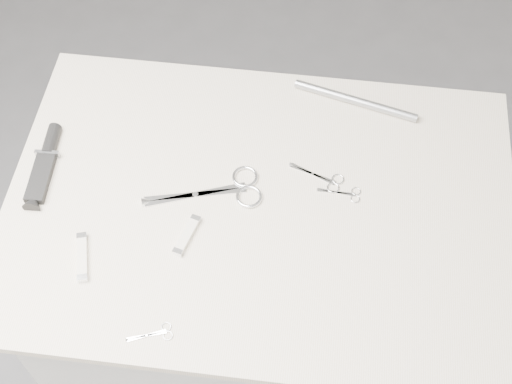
# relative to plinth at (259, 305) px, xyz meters

# --- Properties ---
(ground) EXTENTS (4.00, 4.00, 0.01)m
(ground) POSITION_rel_plinth_xyz_m (0.00, 0.00, -0.46)
(ground) COLOR slate
(ground) RESTS_ON ground
(plinth) EXTENTS (0.90, 0.60, 0.90)m
(plinth) POSITION_rel_plinth_xyz_m (0.00, 0.00, 0.00)
(plinth) COLOR silver
(plinth) RESTS_ON ground
(display_board) EXTENTS (1.00, 0.70, 0.02)m
(display_board) POSITION_rel_plinth_xyz_m (0.00, 0.00, 0.46)
(display_board) COLOR beige
(display_board) RESTS_ON plinth
(large_shears) EXTENTS (0.23, 0.13, 0.01)m
(large_shears) POSITION_rel_plinth_xyz_m (-0.06, 0.03, 0.47)
(large_shears) COLOR white
(large_shears) RESTS_ON display_board
(embroidery_scissors_a) EXTENTS (0.11, 0.07, 0.00)m
(embroidery_scissors_a) POSITION_rel_plinth_xyz_m (0.12, 0.07, 0.47)
(embroidery_scissors_a) COLOR white
(embroidery_scissors_a) RESTS_ON display_board
(embroidery_scissors_b) EXTENTS (0.09, 0.04, 0.00)m
(embroidery_scissors_b) POSITION_rel_plinth_xyz_m (0.17, 0.05, 0.47)
(embroidery_scissors_b) COLOR white
(embroidery_scissors_b) RESTS_ON display_board
(tiny_scissors) EXTENTS (0.08, 0.05, 0.00)m
(tiny_scissors) POSITION_rel_plinth_xyz_m (-0.15, -0.29, 0.47)
(tiny_scissors) COLOR white
(tiny_scissors) RESTS_ON display_board
(sheathed_knife) EXTENTS (0.04, 0.19, 0.02)m
(sheathed_knife) POSITION_rel_plinth_xyz_m (-0.44, 0.05, 0.48)
(sheathed_knife) COLOR black
(sheathed_knife) RESTS_ON display_board
(pocket_knife_a) EXTENTS (0.05, 0.10, 0.01)m
(pocket_knife_a) POSITION_rel_plinth_xyz_m (-0.31, -0.16, 0.48)
(pocket_knife_a) COLOR silver
(pocket_knife_a) RESTS_ON display_board
(pocket_knife_b) EXTENTS (0.04, 0.09, 0.01)m
(pocket_knife_b) POSITION_rel_plinth_xyz_m (-0.13, -0.09, 0.48)
(pocket_knife_b) COLOR silver
(pocket_knife_b) RESTS_ON display_board
(metal_rail) EXTENTS (0.27, 0.08, 0.02)m
(metal_rail) POSITION_rel_plinth_xyz_m (0.17, 0.28, 0.48)
(metal_rail) COLOR #999CA2
(metal_rail) RESTS_ON display_board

